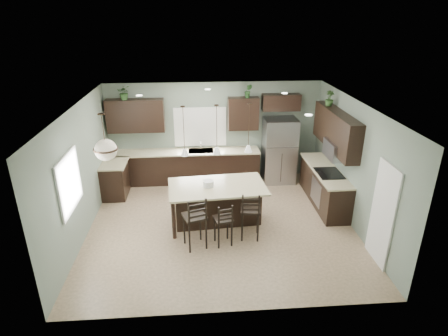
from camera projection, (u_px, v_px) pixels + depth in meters
ground at (221, 224)px, 8.71m from camera, size 6.00×6.00×0.00m
pantry_door at (383, 214)px, 7.10m from camera, size 0.04×0.82×2.04m
window_back at (200, 127)px, 10.59m from camera, size 1.35×0.02×1.00m
window_left at (68, 183)px, 7.17m from camera, size 0.02×1.10×1.00m
left_return_cabs at (115, 180)px, 9.91m from camera, size 0.60×0.90×0.90m
left_return_countertop at (114, 163)px, 9.73m from camera, size 0.66×0.96×0.04m
back_lower_cabs at (186, 167)px, 10.73m from camera, size 4.20×0.60×0.90m
back_countertop at (185, 152)px, 10.53m from camera, size 4.20×0.66×0.04m
sink_inset at (201, 151)px, 10.55m from camera, size 0.70×0.45×0.01m
faucet at (201, 146)px, 10.47m from camera, size 0.02×0.02×0.28m
back_upper_left at (136, 116)px, 10.17m from camera, size 1.55×0.34×0.90m
back_upper_right at (243, 114)px, 10.38m from camera, size 0.85×0.34×0.90m
fridge_header at (281, 102)px, 10.34m from camera, size 1.05×0.34×0.45m
right_lower_cabs at (324, 187)px, 9.53m from camera, size 0.60×2.35×0.90m
right_countertop at (325, 170)px, 9.35m from camera, size 0.66×2.35×0.04m
cooktop at (329, 173)px, 9.08m from camera, size 0.58×0.75×0.02m
wall_oven_front at (316, 192)px, 9.26m from camera, size 0.01×0.72×0.60m
right_upper_cabs at (336, 130)px, 8.96m from camera, size 0.34×2.35×0.90m
microwave at (336, 150)px, 8.86m from camera, size 0.40×0.75×0.40m
refrigerator at (279, 151)px, 10.60m from camera, size 0.90×0.74×1.85m
kitchen_island at (217, 204)px, 8.66m from camera, size 2.28×1.42×0.92m
serving_dish at (208, 184)px, 8.42m from camera, size 0.24×0.24×0.14m
bar_stool_left at (195, 222)px, 7.68m from camera, size 0.56×0.56×1.19m
bar_stool_center at (223, 224)px, 7.80m from camera, size 0.44×0.44×0.98m
bar_stool_right at (250, 215)px, 8.01m from camera, size 0.47×0.47×1.12m
pendant_left at (184, 131)px, 7.86m from camera, size 0.17×0.17×1.10m
pendant_center at (217, 130)px, 7.96m from camera, size 0.17×0.17×1.10m
pendant_right at (249, 128)px, 8.07m from camera, size 0.17×0.17×1.10m
chandelier at (104, 137)px, 7.29m from camera, size 0.48×0.48×0.97m
plant_back_left at (124, 92)px, 9.88m from camera, size 0.38×0.34×0.38m
plant_back_right at (248, 91)px, 10.11m from camera, size 0.23×0.20×0.37m
plant_right_wall at (330, 98)px, 9.24m from camera, size 0.24×0.24×0.38m
room_shell at (221, 156)px, 8.05m from camera, size 6.00×6.00×6.00m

